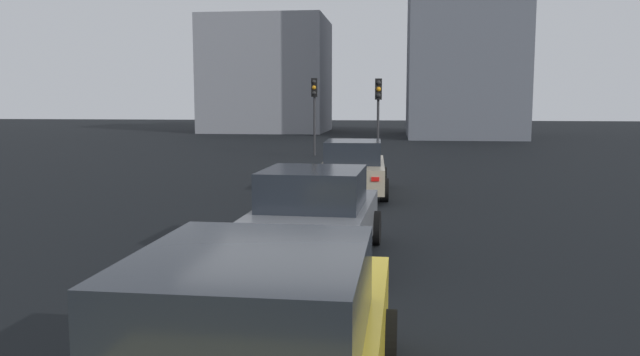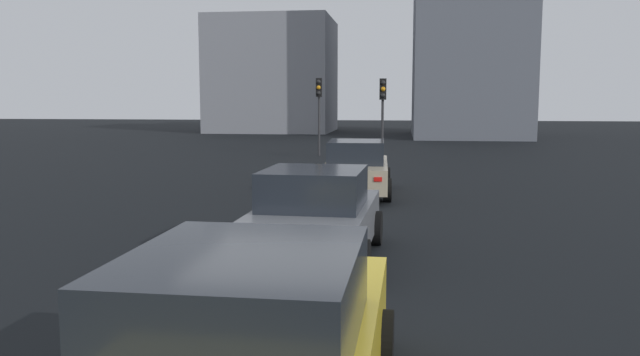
# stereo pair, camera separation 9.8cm
# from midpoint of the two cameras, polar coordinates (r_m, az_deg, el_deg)

# --- Properties ---
(ground_plane) EXTENTS (160.00, 160.00, 0.20)m
(ground_plane) POSITION_cam_midpoint_polar(r_m,az_deg,el_deg) (8.23, -1.40, -12.89)
(ground_plane) COLOR black
(car_beige_lead) EXTENTS (4.66, 2.09, 1.56)m
(car_beige_lead) POSITION_cam_midpoint_polar(r_m,az_deg,el_deg) (18.38, 3.43, 0.87)
(car_beige_lead) COLOR tan
(car_beige_lead) RESTS_ON ground_plane
(car_grey_second) EXTENTS (4.09, 2.18, 1.57)m
(car_grey_second) POSITION_cam_midpoint_polar(r_m,az_deg,el_deg) (10.78, -0.15, -3.43)
(car_grey_second) COLOR slate
(car_grey_second) RESTS_ON ground_plane
(car_yellow_third) EXTENTS (4.76, 2.14, 1.61)m
(car_yellow_third) POSITION_cam_midpoint_polar(r_m,az_deg,el_deg) (5.08, -5.60, -15.31)
(car_yellow_third) COLOR gold
(car_yellow_third) RESTS_ON ground_plane
(traffic_light_near_left) EXTENTS (0.32, 0.30, 3.63)m
(traffic_light_near_left) POSITION_cam_midpoint_polar(r_m,az_deg,el_deg) (27.62, 5.74, 6.76)
(traffic_light_near_left) COLOR #2D2D30
(traffic_light_near_left) RESTS_ON ground_plane
(traffic_light_near_right) EXTENTS (0.32, 0.28, 3.76)m
(traffic_light_near_right) POSITION_cam_midpoint_polar(r_m,az_deg,el_deg) (31.04, -0.00, 6.99)
(traffic_light_near_right) COLOR #2D2D30
(traffic_light_near_right) RESTS_ON ground_plane
(building_facade_left) EXTENTS (12.63, 8.06, 17.39)m
(building_facade_left) POSITION_cam_midpoint_polar(r_m,az_deg,el_deg) (50.35, 13.22, 13.61)
(building_facade_left) COLOR slate
(building_facade_left) RESTS_ON ground_plane
(building_facade_center) EXTENTS (9.58, 10.23, 9.68)m
(building_facade_center) POSITION_cam_midpoint_polar(r_m,az_deg,el_deg) (56.23, -4.13, 9.12)
(building_facade_center) COLOR gray
(building_facade_center) RESTS_ON ground_plane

